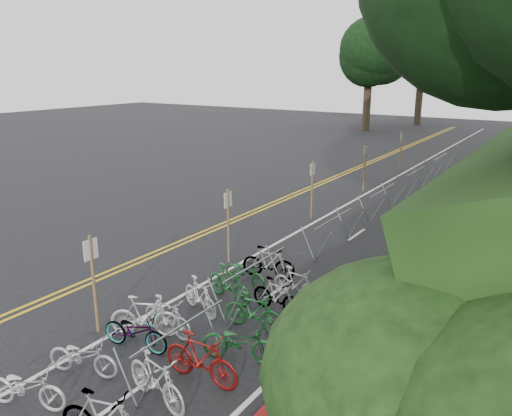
{
  "coord_description": "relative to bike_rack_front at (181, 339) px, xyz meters",
  "views": [
    {
      "loc": [
        9.87,
        -7.51,
        6.27
      ],
      "look_at": [
        0.25,
        7.19,
        1.3
      ],
      "focal_mm": 35.0,
      "sensor_mm": 36.0,
      "label": 1
    }
  ],
  "objects": [
    {
      "name": "bike_rack_front",
      "position": [
        0.0,
        0.0,
        0.0
      ],
      "size": [
        1.13,
        2.8,
        1.14
      ],
      "color": "gray",
      "rests_on": "ground"
    },
    {
      "name": "signposts_rest",
      "position": [
        -2.93,
        14.65,
        0.6
      ],
      "size": [
        0.08,
        18.4,
        2.5
      ],
      "color": "brown",
      "rests_on": "ground"
    },
    {
      "name": "bike_front",
      "position": [
        -1.8,
        0.71,
        -0.31
      ],
      "size": [
        1.23,
        1.76,
        1.04
      ],
      "primitive_type": "imported",
      "rotation": [
        0.0,
        0.0,
        2.05
      ],
      "color": "beige",
      "rests_on": "ground"
    },
    {
      "name": "road_markings",
      "position": [
        -2.89,
        10.75,
        -0.82
      ],
      "size": [
        7.47,
        80.0,
        0.01
      ],
      "color": "gold",
      "rests_on": "ground"
    },
    {
      "name": "bike_valet",
      "position": [
        -0.6,
        1.22,
        -0.35
      ],
      "size": [
        3.61,
        9.44,
        1.09
      ],
      "color": "beige",
      "rests_on": "ground"
    },
    {
      "name": "red_curb",
      "position": [
        2.17,
        12.65,
        -0.78
      ],
      "size": [
        0.25,
        28.0,
        0.1
      ],
      "primitive_type": "cube",
      "color": "maroon",
      "rests_on": "ground"
    },
    {
      "name": "bike_racks_rest",
      "position": [
        -0.53,
        13.65,
        0.03
      ],
      "size": [
        1.14,
        23.0,
        1.17
      ],
      "color": "gray",
      "rests_on": "ground"
    },
    {
      "name": "ground",
      "position": [
        -3.53,
        0.65,
        -0.83
      ],
      "size": [
        120.0,
        120.0,
        0.0
      ],
      "primitive_type": "plane",
      "color": "black",
      "rests_on": "ground"
    },
    {
      "name": "signpost_near",
      "position": [
        -2.9,
        0.19,
        0.6
      ],
      "size": [
        0.08,
        0.4,
        2.5
      ],
      "color": "brown",
      "rests_on": "ground"
    }
  ]
}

